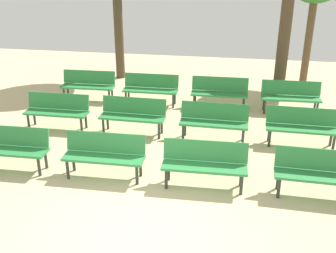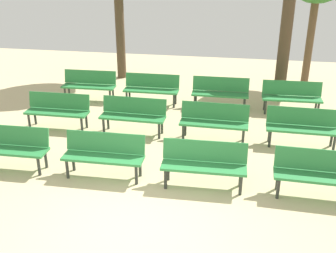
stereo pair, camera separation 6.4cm
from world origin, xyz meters
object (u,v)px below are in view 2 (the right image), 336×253
at_px(bench_r1_c3, 302,125).
at_px(tree_2, 284,51).
at_px(bench_r2_c2, 220,91).
at_px(bench_r0_c3, 319,172).
at_px(bench_r0_c2, 204,162).
at_px(bench_r1_c2, 214,120).
at_px(bench_r1_c0, 58,109).
at_px(bench_r1_c1, 133,114).
at_px(bench_r0_c1, 104,153).
at_px(bench_r0_c0, 10,145).
at_px(bench_r2_c3, 292,95).
at_px(bench_r2_c0, 89,83).
at_px(bench_r2_c1, 152,87).

relative_size(bench_r1_c3, tree_2, 0.54).
bearing_deg(bench_r2_c2, bench_r0_c3, -65.31).
relative_size(bench_r0_c2, bench_r1_c3, 1.00).
height_order(bench_r1_c2, tree_2, tree_2).
bearing_deg(bench_r1_c0, tree_2, 28.54).
bearing_deg(bench_r1_c1, bench_r0_c1, -89.39).
height_order(bench_r0_c0, bench_r0_c1, same).
height_order(bench_r0_c1, bench_r0_c3, same).
xyz_separation_m(bench_r0_c1, bench_r1_c0, (-1.94, 2.12, 0.00)).
bearing_deg(tree_2, bench_r1_c3, -85.00).
bearing_deg(bench_r1_c3, bench_r1_c0, -179.10).
relative_size(bench_r1_c1, bench_r2_c3, 1.00).
bearing_deg(tree_2, bench_r0_c0, -137.25).
distance_m(bench_r0_c2, bench_r2_c3, 4.73).
bearing_deg(bench_r2_c3, bench_r0_c0, -145.99).
bearing_deg(bench_r0_c0, tree_2, 41.57).
height_order(bench_r2_c0, bench_r2_c3, same).
distance_m(bench_r0_c3, bench_r2_c3, 4.28).
height_order(bench_r0_c2, bench_r1_c3, same).
xyz_separation_m(bench_r1_c0, bench_r2_c2, (3.95, 2.17, 0.00)).
bearing_deg(bench_r2_c2, bench_r0_c0, -133.65).
bearing_deg(bench_r1_c1, bench_r2_c1, 91.59).
xyz_separation_m(bench_r0_c2, tree_2, (1.76, 5.31, 0.99)).
bearing_deg(bench_r1_c2, bench_r0_c1, -132.60).
xyz_separation_m(bench_r0_c0, bench_r1_c1, (2.03, 2.17, 0.00)).
xyz_separation_m(bench_r1_c1, tree_2, (3.71, 3.14, 0.99)).
bearing_deg(bench_r2_c0, bench_r0_c2, -49.62).
bearing_deg(bench_r0_c3, bench_r1_c0, 161.99).
bearing_deg(bench_r2_c0, bench_r2_c3, -2.06).
relative_size(bench_r0_c2, tree_2, 0.54).
distance_m(bench_r1_c0, bench_r1_c3, 5.95).
xyz_separation_m(bench_r1_c1, bench_r1_c2, (1.98, -0.04, 0.00)).
relative_size(bench_r0_c1, bench_r2_c1, 1.00).
height_order(bench_r1_c1, bench_r2_c1, same).
bearing_deg(bench_r2_c2, bench_r0_c1, -115.83).
bearing_deg(bench_r1_c2, bench_r1_c3, 2.04).
bearing_deg(bench_r1_c1, bench_r0_c2, -46.71).
height_order(bench_r2_c3, tree_2, tree_2).
distance_m(bench_r2_c1, tree_2, 3.98).
bearing_deg(tree_2, bench_r2_c2, -150.07).
bearing_deg(bench_r1_c1, bench_r2_c3, 29.40).
bearing_deg(bench_r0_c1, bench_r2_c2, 63.97).
height_order(bench_r0_c0, bench_r1_c2, same).
distance_m(bench_r0_c2, bench_r2_c1, 4.72).
xyz_separation_m(bench_r1_c0, bench_r1_c3, (5.95, 0.01, 0.00)).
bearing_deg(bench_r1_c0, bench_r0_c1, -48.18).
distance_m(bench_r1_c0, bench_r2_c1, 2.90).
bearing_deg(tree_2, bench_r0_c3, -86.50).
distance_m(bench_r0_c0, bench_r1_c2, 4.54).
height_order(bench_r1_c0, bench_r2_c0, same).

